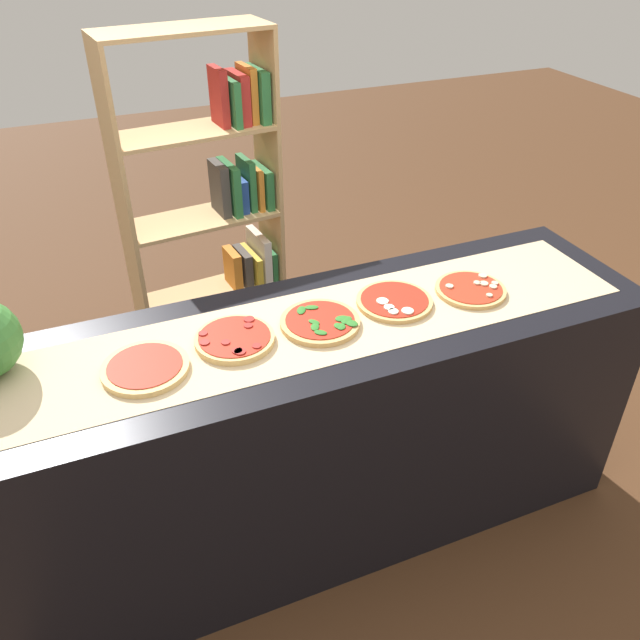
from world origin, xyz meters
The scene contains 9 objects.
ground_plane centered at (0.00, 0.00, 0.00)m, with size 12.00×12.00×0.00m, color #4C2D19.
counter centered at (0.00, 0.00, 0.48)m, with size 2.33×0.64×0.96m, color black.
parchment_paper centered at (0.00, 0.00, 0.96)m, with size 2.14×0.43×0.00m, color tan.
pizza_plain_0 centered at (-0.57, -0.02, 0.97)m, with size 0.26×0.26×0.02m.
pizza_pepperoni_1 centered at (-0.29, 0.01, 0.97)m, with size 0.25×0.25×0.03m.
pizza_spinach_2 centered at (0.00, 0.00, 0.97)m, with size 0.26×0.26×0.03m.
pizza_mozzarella_3 centered at (0.29, 0.02, 0.97)m, with size 0.26×0.26×0.02m.
pizza_mushroom_4 centered at (0.57, -0.01, 0.97)m, with size 0.25×0.25×0.02m.
bookshelf centered at (-0.01, 1.21, 0.84)m, with size 0.75×0.36×1.69m.
Camera 1 is at (-0.67, -1.62, 2.16)m, focal length 36.27 mm.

